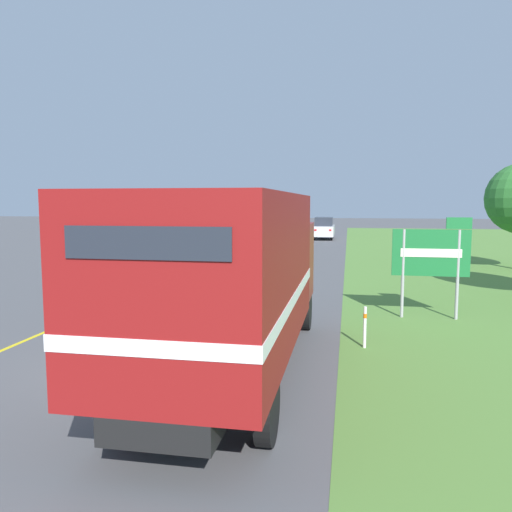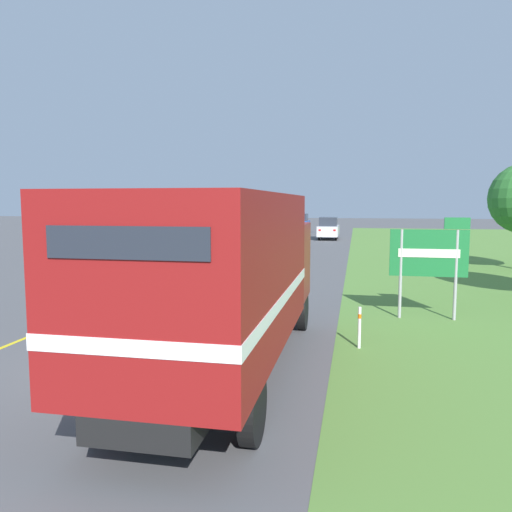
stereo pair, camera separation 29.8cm
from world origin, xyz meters
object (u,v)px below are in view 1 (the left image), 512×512
object	(u,v)px
delineator_post	(365,326)
lead_car_white	(250,241)
lead_car_silver_ahead	(324,228)
highway_sign	(432,255)
horse_trailer_truck	(232,275)
lead_car_blue_ahead	(295,223)

from	to	relation	value
delineator_post	lead_car_white	bearing A→B (deg)	109.19
lead_car_silver_ahead	highway_sign	xyz separation A→B (m)	(4.51, -30.70, 0.81)
lead_car_silver_ahead	lead_car_white	bearing A→B (deg)	-102.31
delineator_post	highway_sign	bearing A→B (deg)	59.81
horse_trailer_truck	lead_car_white	size ratio (longest dim) A/B	2.17
lead_car_white	lead_car_silver_ahead	bearing A→B (deg)	77.69
lead_car_white	lead_car_silver_ahead	xyz separation A→B (m)	(3.57, 16.34, -0.02)
lead_car_silver_ahead	delineator_post	distance (m)	34.11
lead_car_white	delineator_post	size ratio (longest dim) A/B	4.11
highway_sign	delineator_post	size ratio (longest dim) A/B	3.03
lead_car_silver_ahead	lead_car_blue_ahead	world-z (taller)	lead_car_blue_ahead
lead_car_blue_ahead	highway_sign	world-z (taller)	highway_sign
highway_sign	lead_car_white	bearing A→B (deg)	119.35
lead_car_blue_ahead	delineator_post	distance (m)	45.55
lead_car_white	lead_car_blue_ahead	distance (m)	27.44
lead_car_blue_ahead	horse_trailer_truck	bearing A→B (deg)	-85.40
lead_car_white	delineator_post	bearing A→B (deg)	-70.81
lead_car_white	delineator_post	world-z (taller)	lead_car_white
lead_car_white	lead_car_silver_ahead	world-z (taller)	lead_car_white
lead_car_blue_ahead	highway_sign	distance (m)	42.62
horse_trailer_truck	delineator_post	xyz separation A→B (m)	(2.52, 2.35, -1.43)
horse_trailer_truck	lead_car_white	world-z (taller)	horse_trailer_truck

